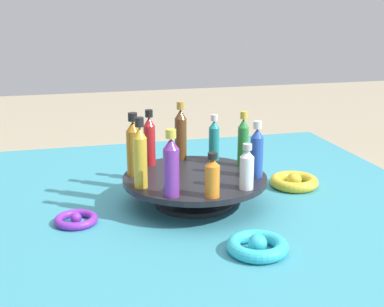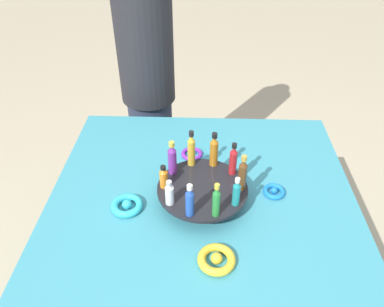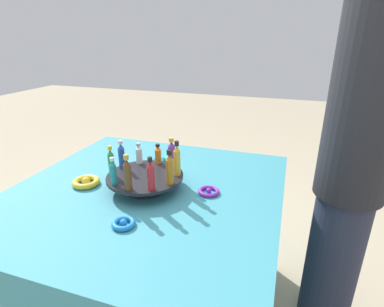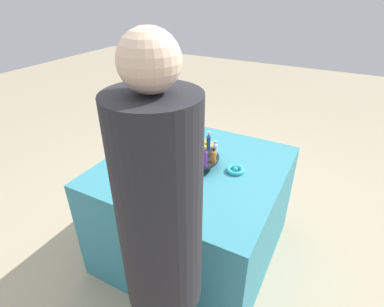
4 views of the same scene
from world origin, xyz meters
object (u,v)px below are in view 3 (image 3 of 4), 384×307
Objects in this scene: bottle_brown at (128,174)px; bottle_red at (151,175)px; bottle_blue at (121,155)px; bottle_teal at (113,172)px; bottle_purple at (172,154)px; bottle_amber at (170,169)px; ribbon_bow_blue at (124,223)px; person_figure at (353,164)px; bottle_clear at (139,154)px; bottle_green at (111,162)px; bottle_gold at (177,160)px; ribbon_bow_teal at (161,161)px; ribbon_bow_gold at (86,182)px; bottle_orange at (157,154)px; ribbon_bow_purple at (209,191)px; display_stand at (145,179)px.

bottle_brown is 0.08m from bottle_red.
bottle_teal is at bearing 109.14° from bottle_blue.
bottle_amber is at bearing 109.14° from bottle_purple.
bottle_blue is at bearing -59.73° from ribbon_bow_blue.
bottle_clear is at bearing -8.01° from person_figure.
bottle_gold is at bearing -160.86° from bottle_green.
person_figure reaches higher than bottle_green.
ribbon_bow_teal is 0.07× the size of person_figure.
bottle_clear is (0.15, 0.00, -0.02)m from bottle_purple.
person_figure reaches higher than ribbon_bow_gold.
bottle_blue is 1.53× the size of ribbon_bow_blue.
bottle_orange is at bearing -124.86° from bottle_green.
bottle_gold is 1.26× the size of ribbon_bow_gold.
bottle_orange is 0.94× the size of bottle_clear.
bottle_gold is 0.21m from bottle_clear.
bottle_clear reaches higher than bottle_orange.
bottle_purple is 0.21m from bottle_red.
ribbon_bow_purple is at bearing 161.87° from bottle_orange.
bottle_green is 1.58× the size of ribbon_bow_blue.
ribbon_bow_blue is at bearing 70.06° from bottle_amber.
ribbon_bow_teal reaches higher than ribbon_bow_blue.
bottle_blue reaches higher than display_stand.
display_stand is 0.26m from ribbon_bow_blue.
display_stand is 2.24× the size of bottle_brown.
bottle_gold reaches higher than bottle_green.
display_stand is at bearing 91.14° from bottle_orange.
bottle_teal is 1.26× the size of ribbon_bow_purple.
ribbon_bow_teal is at bearing -109.94° from bottle_blue.
bottle_amber is at bearing 127.14° from bottle_orange.
bottle_green is at bearing 37.14° from bottle_purple.
bottle_purple reaches higher than display_stand.
person_figure is (-0.80, -0.30, 0.06)m from display_stand.
bottle_orange is at bearing -34.86° from bottle_gold.
person_figure reaches higher than display_stand.
bottle_teal reaches higher than display_stand.
person_figure is at bearing -162.12° from ribbon_bow_gold.
bottle_brown is (-0.01, 0.26, 0.02)m from bottle_orange.
bottle_orange is 0.80× the size of ribbon_bow_teal.
bottle_green is at bearing -16.86° from bottle_red.
bottle_purple reaches higher than bottle_blue.
ribbon_bow_gold is 0.07× the size of person_figure.
person_figure reaches higher than bottle_clear.
bottle_clear is at bearing -70.86° from bottle_brown.
bottle_blue is 0.95× the size of bottle_red.
bottle_orange is at bearing -142.86° from bottle_blue.
bottle_teal is at bearing 73.14° from bottle_orange.
bottle_amber is 0.21m from bottle_teal.
ribbon_bow_purple is (-0.18, 0.06, -0.12)m from bottle_purple.
person_figure is at bearing -177.41° from ribbon_bow_teal.
person_figure is at bearing -151.92° from bottle_brown.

